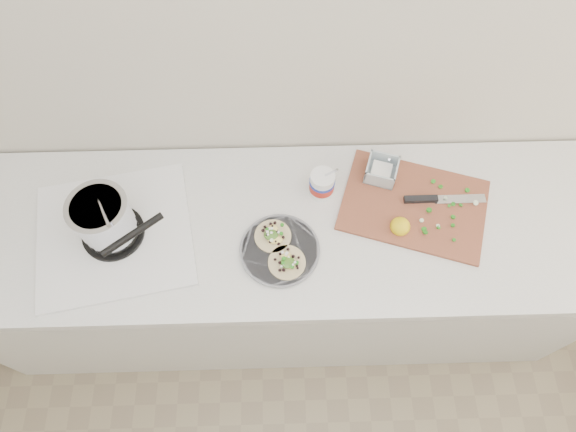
{
  "coord_description": "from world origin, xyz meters",
  "views": [
    {
      "loc": [
        0.01,
        0.62,
        2.46
      ],
      "look_at": [
        0.03,
        1.42,
        0.96
      ],
      "focal_mm": 32.0,
      "sensor_mm": 36.0,
      "label": 1
    }
  ],
  "objects_px": {
    "taco_plate": "(280,249)",
    "tub": "(323,182)",
    "stove": "(108,225)",
    "cutboard": "(412,200)"
  },
  "relations": [
    {
      "from": "stove",
      "to": "taco_plate",
      "type": "bearing_deg",
      "value": -17.81
    },
    {
      "from": "stove",
      "to": "cutboard",
      "type": "xyz_separation_m",
      "value": [
        1.02,
        0.1,
        -0.06
      ]
    },
    {
      "from": "taco_plate",
      "to": "cutboard",
      "type": "height_order",
      "value": "cutboard"
    },
    {
      "from": "cutboard",
      "to": "stove",
      "type": "bearing_deg",
      "value": -156.2
    },
    {
      "from": "taco_plate",
      "to": "cutboard",
      "type": "relative_size",
      "value": 0.47
    },
    {
      "from": "taco_plate",
      "to": "tub",
      "type": "distance_m",
      "value": 0.28
    },
    {
      "from": "stove",
      "to": "tub",
      "type": "distance_m",
      "value": 0.73
    },
    {
      "from": "tub",
      "to": "taco_plate",
      "type": "bearing_deg",
      "value": -124.29
    },
    {
      "from": "stove",
      "to": "cutboard",
      "type": "distance_m",
      "value": 1.03
    },
    {
      "from": "tub",
      "to": "cutboard",
      "type": "distance_m",
      "value": 0.32
    }
  ]
}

